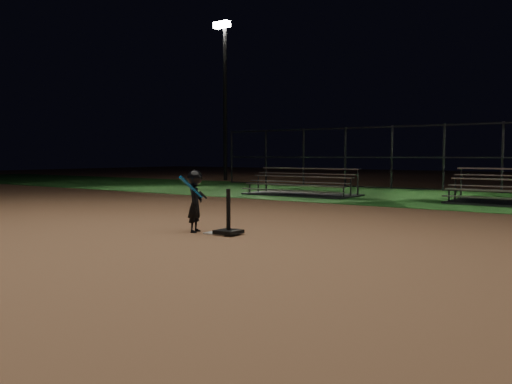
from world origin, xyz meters
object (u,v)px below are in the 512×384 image
(bleacher_left, at_px, (301,190))
(light_pole_left, at_px, (224,87))
(batting_tee, at_px, (228,226))
(child_batter, at_px, (195,199))
(home_plate, at_px, (222,233))

(bleacher_left, xyz_separation_m, light_pole_left, (-8.76, 6.81, 4.76))
(batting_tee, bearing_deg, bleacher_left, 112.71)
(child_batter, height_order, light_pole_left, light_pole_left)
(bleacher_left, bearing_deg, home_plate, -68.47)
(batting_tee, xyz_separation_m, child_batter, (-0.66, -0.09, 0.41))
(home_plate, height_order, bleacher_left, bleacher_left)
(batting_tee, bearing_deg, light_pole_left, 129.10)
(bleacher_left, distance_m, light_pole_left, 12.08)
(batting_tee, distance_m, light_pole_left, 19.90)
(home_plate, xyz_separation_m, bleacher_left, (-3.24, 8.13, 0.17))
(bleacher_left, bearing_deg, light_pole_left, 141.94)
(batting_tee, bearing_deg, home_plate, 165.19)
(home_plate, height_order, light_pole_left, light_pole_left)
(batting_tee, height_order, bleacher_left, bleacher_left)
(batting_tee, height_order, light_pole_left, light_pole_left)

